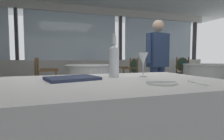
{
  "coord_description": "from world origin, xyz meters",
  "views": [
    {
      "loc": [
        -0.56,
        -2.18,
        0.91
      ],
      "look_at": [
        -0.17,
        -0.99,
        0.83
      ],
      "focal_mm": 27.69,
      "sensor_mm": 36.0,
      "label": 1
    }
  ],
  "objects_px": {
    "side_plate": "(161,83)",
    "water_bottle": "(114,60)",
    "menu_book": "(72,78)",
    "diner_person_0": "(158,60)",
    "dining_chair_0_0": "(185,70)",
    "wine_glass": "(143,59)",
    "dining_chair_1_1": "(129,74)",
    "dining_chair_1_0": "(43,76)"
  },
  "relations": [
    {
      "from": "side_plate",
      "to": "water_bottle",
      "type": "height_order",
      "value": "water_bottle"
    },
    {
      "from": "water_bottle",
      "to": "menu_book",
      "type": "bearing_deg",
      "value": -166.51
    },
    {
      "from": "side_plate",
      "to": "diner_person_0",
      "type": "xyz_separation_m",
      "value": [
        1.09,
        1.73,
        0.11
      ]
    },
    {
      "from": "side_plate",
      "to": "dining_chair_0_0",
      "type": "relative_size",
      "value": 0.19
    },
    {
      "from": "menu_book",
      "to": "dining_chair_0_0",
      "type": "bearing_deg",
      "value": 25.41
    },
    {
      "from": "wine_glass",
      "to": "diner_person_0",
      "type": "bearing_deg",
      "value": 53.32
    },
    {
      "from": "menu_book",
      "to": "dining_chair_1_1",
      "type": "relative_size",
      "value": 0.37
    },
    {
      "from": "water_bottle",
      "to": "diner_person_0",
      "type": "height_order",
      "value": "diner_person_0"
    },
    {
      "from": "diner_person_0",
      "to": "dining_chair_0_0",
      "type": "bearing_deg",
      "value": 114.03
    },
    {
      "from": "dining_chair_0_0",
      "to": "diner_person_0",
      "type": "bearing_deg",
      "value": -43.14
    },
    {
      "from": "water_bottle",
      "to": "wine_glass",
      "type": "bearing_deg",
      "value": -18.87
    },
    {
      "from": "menu_book",
      "to": "dining_chair_1_1",
      "type": "xyz_separation_m",
      "value": [
        1.55,
        2.54,
        -0.23
      ]
    },
    {
      "from": "wine_glass",
      "to": "side_plate",
      "type": "bearing_deg",
      "value": -102.18
    },
    {
      "from": "side_plate",
      "to": "menu_book",
      "type": "bearing_deg",
      "value": 142.6
    },
    {
      "from": "dining_chair_1_1",
      "to": "diner_person_0",
      "type": "bearing_deg",
      "value": 90.59
    },
    {
      "from": "wine_glass",
      "to": "menu_book",
      "type": "height_order",
      "value": "wine_glass"
    },
    {
      "from": "side_plate",
      "to": "dining_chair_1_1",
      "type": "bearing_deg",
      "value": 69.58
    },
    {
      "from": "wine_glass",
      "to": "dining_chair_1_1",
      "type": "height_order",
      "value": "wine_glass"
    },
    {
      "from": "wine_glass",
      "to": "dining_chair_0_0",
      "type": "xyz_separation_m",
      "value": [
        3.02,
        3.0,
        -0.36
      ]
    },
    {
      "from": "water_bottle",
      "to": "dining_chair_1_0",
      "type": "bearing_deg",
      "value": 105.34
    },
    {
      "from": "dining_chair_1_0",
      "to": "diner_person_0",
      "type": "height_order",
      "value": "diner_person_0"
    },
    {
      "from": "dining_chair_0_0",
      "to": "dining_chair_1_1",
      "type": "bearing_deg",
      "value": -69.42
    },
    {
      "from": "wine_glass",
      "to": "menu_book",
      "type": "xyz_separation_m",
      "value": [
        -0.55,
        -0.01,
        -0.13
      ]
    },
    {
      "from": "water_bottle",
      "to": "dining_chair_1_1",
      "type": "distance_m",
      "value": 2.77
    },
    {
      "from": "dining_chair_1_0",
      "to": "water_bottle",
      "type": "bearing_deg",
      "value": -74.7
    },
    {
      "from": "side_plate",
      "to": "wine_glass",
      "type": "bearing_deg",
      "value": 77.82
    },
    {
      "from": "menu_book",
      "to": "diner_person_0",
      "type": "bearing_deg",
      "value": 26.45
    },
    {
      "from": "water_bottle",
      "to": "menu_book",
      "type": "xyz_separation_m",
      "value": [
        -0.33,
        -0.08,
        -0.13
      ]
    },
    {
      "from": "dining_chair_0_0",
      "to": "water_bottle",
      "type": "bearing_deg",
      "value": -40.3
    },
    {
      "from": "water_bottle",
      "to": "diner_person_0",
      "type": "distance_m",
      "value": 1.78
    },
    {
      "from": "wine_glass",
      "to": "dining_chair_1_1",
      "type": "distance_m",
      "value": 2.75
    },
    {
      "from": "side_plate",
      "to": "diner_person_0",
      "type": "distance_m",
      "value": 2.05
    },
    {
      "from": "side_plate",
      "to": "menu_book",
      "type": "height_order",
      "value": "menu_book"
    },
    {
      "from": "wine_glass",
      "to": "dining_chair_1_1",
      "type": "bearing_deg",
      "value": 68.45
    },
    {
      "from": "water_bottle",
      "to": "wine_glass",
      "type": "distance_m",
      "value": 0.23
    },
    {
      "from": "dining_chair_1_1",
      "to": "wine_glass",
      "type": "bearing_deg",
      "value": 68.41
    },
    {
      "from": "water_bottle",
      "to": "dining_chair_1_0",
      "type": "relative_size",
      "value": 0.37
    },
    {
      "from": "dining_chair_1_1",
      "to": "diner_person_0",
      "type": "xyz_separation_m",
      "value": [
        0.01,
        -1.17,
        0.33
      ]
    },
    {
      "from": "menu_book",
      "to": "dining_chair_1_0",
      "type": "xyz_separation_m",
      "value": [
        -0.34,
        2.54,
        -0.24
      ]
    },
    {
      "from": "water_bottle",
      "to": "dining_chair_1_1",
      "type": "xyz_separation_m",
      "value": [
        1.22,
        2.46,
        -0.36
      ]
    },
    {
      "from": "side_plate",
      "to": "wine_glass",
      "type": "distance_m",
      "value": 0.4
    },
    {
      "from": "water_bottle",
      "to": "menu_book",
      "type": "height_order",
      "value": "water_bottle"
    }
  ]
}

